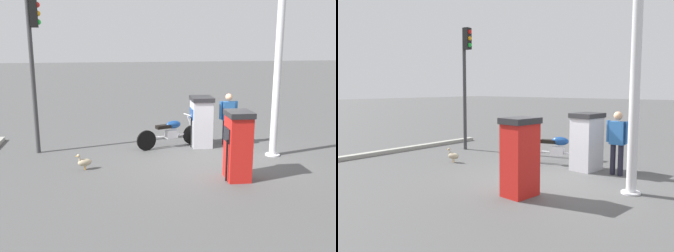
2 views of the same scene
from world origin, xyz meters
TOP-DOWN VIEW (x-y plane):
  - ground_plane at (0.00, 0.00)m, footprint 120.00×120.00m
  - fuel_pump_near at (-0.17, -1.45)m, footprint 0.74×0.88m
  - fuel_pump_far at (-0.17, 1.45)m, footprint 0.65×0.77m
  - motorcycle_near_pump at (0.75, -1.50)m, footprint 2.06×0.80m
  - attendant_person at (-1.01, -1.41)m, footprint 0.57×0.22m
  - wandering_duck at (3.25, 0.13)m, footprint 0.41×0.25m
  - roadside_traffic_light at (4.50, -1.65)m, footprint 0.39×0.26m
  - canopy_support_pole at (-1.85, -0.10)m, footprint 0.40×0.40m

SIDE VIEW (x-z plane):
  - ground_plane at x=0.00m, z-range 0.00..0.00m
  - wandering_duck at x=3.25m, z-range -0.01..0.41m
  - motorcycle_near_pump at x=0.75m, z-range -0.01..0.93m
  - fuel_pump_near at x=-0.17m, z-range 0.01..1.52m
  - fuel_pump_far at x=-0.17m, z-range 0.01..1.59m
  - attendant_person at x=-1.01m, z-range 0.11..1.69m
  - canopy_support_pole at x=-1.85m, z-range -0.08..4.25m
  - roadside_traffic_light at x=4.50m, z-range 0.74..4.91m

